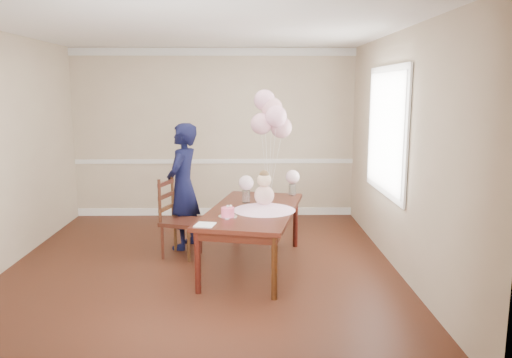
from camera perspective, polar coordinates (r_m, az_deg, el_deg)
name	(u,v)px	position (r m, az deg, el deg)	size (l,w,h in m)	color
floor	(202,268)	(5.92, -6.24, -10.09)	(4.50, 5.00, 0.00)	black
ceiling	(197,27)	(5.60, -6.79, 16.82)	(4.50, 5.00, 0.02)	white
wall_back	(214,134)	(8.08, -4.82, 5.20)	(4.50, 0.02, 2.70)	tan
wall_front	(161,203)	(3.16, -10.81, -2.73)	(4.50, 0.02, 2.70)	tan
wall_right	(400,153)	(5.83, 16.11, 2.92)	(0.02, 5.00, 2.70)	tan
chair_rail_trim	(214,161)	(8.12, -4.77, 2.03)	(4.50, 0.02, 0.07)	white
crown_molding	(213,52)	(8.06, -4.96, 14.30)	(4.50, 0.02, 0.12)	silver
baseboard_trim	(215,212)	(8.28, -4.69, -3.73)	(4.50, 0.02, 0.12)	white
window_frame	(386,131)	(6.28, 14.68, 5.32)	(0.02, 1.66, 1.56)	white
window_blinds	(385,131)	(6.28, 14.52, 5.32)	(0.01, 1.50, 1.40)	white
dining_table_top	(253,210)	(5.74, -0.36, -3.61)	(0.94, 1.87, 0.05)	black
table_apron	(253,216)	(5.75, -0.36, -4.29)	(0.84, 1.78, 0.09)	black
table_leg_fl	(198,262)	(5.14, -6.70, -9.44)	(0.07, 0.07, 0.65)	black
table_leg_fr	(274,268)	(4.96, 2.11, -10.10)	(0.07, 0.07, 0.65)	black
table_leg_bl	(237,219)	(6.72, -2.16, -4.64)	(0.07, 0.07, 0.65)	black
table_leg_br	(295,222)	(6.59, 4.53, -4.98)	(0.07, 0.07, 0.65)	black
baby_skirt	(264,206)	(5.65, 0.94, -3.10)	(0.71, 0.71, 0.09)	#F4B4DB
baby_torso	(264,195)	(5.62, 0.94, -1.89)	(0.22, 0.22, 0.22)	pink
baby_head	(264,180)	(5.59, 0.95, -0.11)	(0.16, 0.16, 0.16)	beige
baby_hair	(264,175)	(5.58, 0.95, 0.46)	(0.11, 0.11, 0.11)	brown
cake_platter	(228,216)	(5.37, -3.24, -4.28)	(0.21, 0.21, 0.01)	silver
birthday_cake	(228,212)	(5.36, -3.24, -3.76)	(0.14, 0.14, 0.09)	#ED4B72
cake_flower_a	(228,206)	(5.35, -3.25, -3.13)	(0.03, 0.03, 0.03)	silver
cake_flower_b	(231,206)	(5.36, -2.91, -3.10)	(0.03, 0.03, 0.03)	white
rose_vase_near	(246,197)	(6.01, -1.13, -2.02)	(0.09, 0.09, 0.15)	silver
roses_near	(246,183)	(5.98, -1.14, -0.44)	(0.18, 0.18, 0.18)	beige
rose_vase_far	(292,190)	(6.42, 4.19, -1.24)	(0.09, 0.09, 0.15)	silver
roses_far	(293,177)	(6.39, 4.21, 0.24)	(0.18, 0.18, 0.18)	white
napkin	(205,225)	(5.06, -5.85, -5.22)	(0.19, 0.19, 0.01)	white
balloon_weight	(269,199)	(6.20, 1.45, -2.25)	(0.04, 0.04, 0.02)	#BBBABF
balloon_a	(261,124)	(6.09, 0.62, 6.33)	(0.26, 0.26, 0.26)	#EFA9BC
balloon_b	(276,116)	(6.01, 2.30, 7.16)	(0.26, 0.26, 0.26)	#FBB1D0
balloon_c	(272,108)	(6.15, 1.82, 8.11)	(0.26, 0.26, 0.26)	#E4A1AF
balloon_d	(265,100)	(6.18, 0.99, 8.99)	(0.26, 0.26, 0.26)	#EAA5C5
balloon_e	(281,127)	(6.13, 2.91, 5.90)	(0.26, 0.26, 0.26)	#DB9BA7
balloon_ribbon_a	(265,167)	(6.14, 1.03, 1.35)	(0.00, 0.00, 0.79)	silver
balloon_ribbon_b	(272,164)	(6.09, 1.86, 1.73)	(0.00, 0.00, 0.88)	silver
balloon_ribbon_c	(270,159)	(6.16, 1.63, 2.26)	(0.00, 0.00, 0.97)	white
balloon_ribbon_d	(267,155)	(6.17, 1.22, 2.72)	(0.00, 0.00, 1.07)	white
balloon_ribbon_e	(275,169)	(6.16, 2.17, 1.16)	(0.00, 0.00, 0.74)	white
dining_chair_seat	(181,222)	(6.24, -8.53, -4.88)	(0.43, 0.43, 0.05)	black
chair_leg_fl	(163,243)	(6.23, -10.64, -7.15)	(0.04, 0.04, 0.42)	#3A1710
chair_leg_fr	(189,245)	(6.08, -7.69, -7.50)	(0.04, 0.04, 0.42)	#311B0D
chair_leg_bl	(175,235)	(6.53, -9.21, -6.30)	(0.04, 0.04, 0.42)	#3A200F
chair_leg_br	(200,237)	(6.38, -6.37, -6.61)	(0.04, 0.04, 0.42)	#39150F
chair_back_post_l	(160,202)	(6.11, -10.95, -2.56)	(0.04, 0.04, 0.54)	black
chair_back_post_r	(173,196)	(6.41, -9.49, -1.91)	(0.04, 0.04, 0.54)	#351D0E
chair_slat_low	(167,208)	(6.28, -10.17, -3.26)	(0.03, 0.39, 0.05)	#3C2110
chair_slat_mid	(166,196)	(6.25, -10.22, -1.88)	(0.03, 0.39, 0.05)	black
chair_slat_top	(166,183)	(6.22, -10.26, -0.48)	(0.03, 0.39, 0.05)	black
woman	(183,186)	(6.51, -8.34, -0.83)	(0.59, 0.39, 1.63)	black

